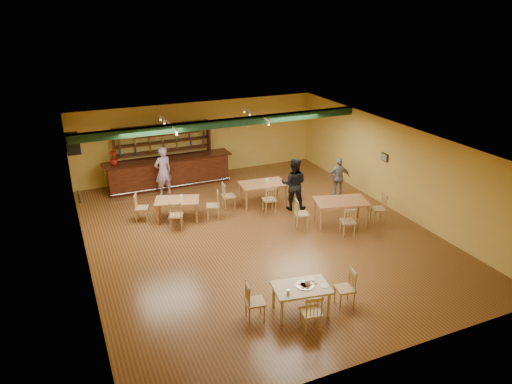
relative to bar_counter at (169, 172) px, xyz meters
name	(u,v)px	position (x,y,z in m)	size (l,w,h in m)	color
floor	(258,234)	(1.49, -5.15, -0.56)	(12.00, 12.00, 0.00)	brown
ceiling_beam	(225,123)	(1.49, -2.35, 2.31)	(10.00, 0.30, 0.25)	black
track_rail_left	(168,122)	(-0.31, -1.75, 2.38)	(0.05, 2.50, 0.05)	white
track_rail_right	(256,114)	(2.89, -1.75, 2.38)	(0.05, 2.50, 0.05)	white
ac_unit	(73,143)	(-3.31, -0.95, 1.79)	(0.34, 0.70, 0.48)	white
picture_left	(79,197)	(-3.48, -4.15, 1.14)	(0.04, 0.34, 0.28)	black
picture_right	(385,157)	(6.46, -4.65, 1.14)	(0.04, 0.34, 0.28)	black
bar_counter	(169,172)	(0.00, 0.00, 0.00)	(4.88, 0.85, 1.13)	black
back_bar_hutch	(164,153)	(0.00, 0.63, 0.57)	(3.77, 0.40, 2.28)	black
poinsettia	(114,158)	(-1.99, 0.00, 0.83)	(0.29, 0.29, 0.52)	#A21B0E
dining_table_a	(178,210)	(-0.50, -3.12, -0.21)	(1.41, 0.85, 0.70)	#B06B3E
dining_table_b	(263,193)	(2.58, -3.05, -0.17)	(1.57, 0.94, 0.78)	#B06B3E
dining_table_d	(340,212)	(4.18, -5.56, -0.15)	(1.65, 0.99, 0.82)	#B06B3E
near_table	(301,299)	(0.79, -9.16, -0.22)	(1.27, 0.82, 0.68)	tan
pizza_tray	(305,286)	(0.88, -9.16, 0.12)	(0.40, 0.40, 0.01)	silver
parmesan_shaker	(288,292)	(0.38, -9.30, 0.17)	(0.07, 0.07, 0.11)	#EAE5C6
napkin_stack	(310,279)	(1.10, -8.98, 0.13)	(0.20, 0.15, 0.03)	white
pizza_server	(309,283)	(1.01, -9.11, 0.13)	(0.32, 0.09, 0.00)	silver
side_plate	(325,286)	(1.28, -9.34, 0.12)	(0.22, 0.22, 0.01)	white
patron_bar	(163,171)	(-0.39, -0.83, 0.35)	(0.67, 0.44, 1.83)	#854493
patron_right_a	(294,184)	(3.38, -3.85, 0.35)	(0.88, 0.69, 1.82)	black
patron_right_b	(339,178)	(5.38, -3.56, 0.17)	(0.86, 0.36, 1.47)	gray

